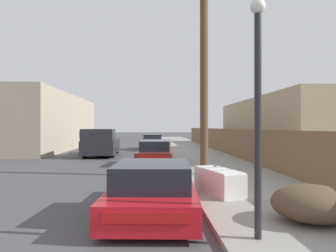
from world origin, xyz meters
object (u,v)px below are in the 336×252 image
discarded_fridge (219,181)px  utility_pole (204,56)px  parked_sports_car_red (153,190)px  car_parked_mid (156,153)px  brush_pile (312,203)px  car_parked_far (151,142)px  pickup_truck (101,142)px  street_lamp (258,97)px

discarded_fridge → utility_pole: size_ratio=0.21×
parked_sports_car_red → car_parked_mid: bearing=92.6°
parked_sports_car_red → brush_pile: 3.36m
car_parked_far → brush_pile: (3.35, -20.95, -0.15)m
pickup_truck → utility_pole: 11.30m
discarded_fridge → street_lamp: size_ratio=0.48×
parked_sports_car_red → street_lamp: 3.30m
discarded_fridge → car_parked_far: size_ratio=0.41×
discarded_fridge → car_parked_mid: bearing=86.4°
discarded_fridge → parked_sports_car_red: bearing=-157.4°
brush_pile → parked_sports_car_red: bearing=160.3°
car_parked_far → street_lamp: 21.95m
pickup_truck → utility_pole: (5.68, -8.95, 3.93)m
pickup_truck → utility_pole: utility_pole is taller
parked_sports_car_red → street_lamp: (1.77, -1.97, 1.97)m
discarded_fridge → parked_sports_car_red: size_ratio=0.46×
car_parked_far → car_parked_mid: bearing=-92.9°
discarded_fridge → street_lamp: 4.04m
street_lamp → discarded_fridge: bearing=88.5°
utility_pole → brush_pile: bearing=-79.6°
utility_pole → street_lamp: size_ratio=2.29×
discarded_fridge → parked_sports_car_red: (-1.86, -1.51, 0.09)m
utility_pole → street_lamp: 7.35m
utility_pole → street_lamp: bearing=-92.2°
parked_sports_car_red → street_lamp: bearing=-44.4°
car_parked_far → utility_pole: bearing=-86.1°
car_parked_mid → street_lamp: 11.26m
brush_pile → street_lamp: bearing=-149.0°
brush_pile → discarded_fridge: bearing=116.1°
utility_pole → brush_pile: utility_pole is taller
utility_pole → brush_pile: 7.61m
car_parked_mid → discarded_fridge: bearing=-72.5°
pickup_truck → brush_pile: (6.80, -15.07, -0.45)m
utility_pole → street_lamp: (-0.26, -6.96, -2.35)m
car_parked_mid → pickup_truck: (-3.79, 4.93, 0.32)m
discarded_fridge → car_parked_mid: size_ratio=0.41×
parked_sports_car_red → utility_pole: (2.04, 4.99, 4.32)m
parked_sports_car_red → brush_pile: bearing=-16.1°
utility_pole → parked_sports_car_red: bearing=-112.2°
car_parked_mid → utility_pole: bearing=-60.3°
discarded_fridge → brush_pile: (1.30, -2.65, 0.02)m
car_parked_far → utility_pole: size_ratio=0.51×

